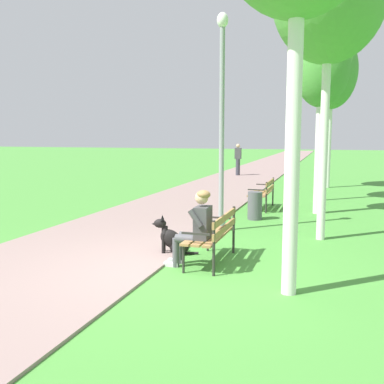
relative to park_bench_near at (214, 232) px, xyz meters
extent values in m
plane|color=#478E38|center=(-0.50, -0.69, -0.51)|extent=(120.00, 120.00, 0.00)
cube|color=gray|center=(-2.45, 23.31, -0.49)|extent=(3.49, 60.00, 0.04)
cube|color=olive|center=(-0.27, 0.00, -0.06)|extent=(0.14, 1.50, 0.04)
cube|color=olive|center=(-0.10, 0.00, -0.06)|extent=(0.14, 1.50, 0.04)
cube|color=olive|center=(0.08, 0.00, -0.06)|extent=(0.14, 1.50, 0.04)
cube|color=olive|center=(0.18, 0.00, 0.08)|extent=(0.04, 1.50, 0.11)
cube|color=olive|center=(0.18, 0.00, 0.26)|extent=(0.04, 1.50, 0.11)
cylinder|color=#2D2B28|center=(-0.30, 0.69, -0.29)|extent=(0.04, 0.04, 0.45)
cylinder|color=#2D2B28|center=(0.18, 0.69, -0.09)|extent=(0.04, 0.04, 0.85)
cube|color=#2D2B28|center=(-0.10, 0.69, 0.12)|extent=(0.45, 0.04, 0.03)
cylinder|color=#2D2B28|center=(-0.30, -0.69, -0.29)|extent=(0.04, 0.04, 0.45)
cylinder|color=#2D2B28|center=(0.18, -0.69, -0.09)|extent=(0.04, 0.04, 0.85)
cube|color=#2D2B28|center=(-0.10, -0.69, 0.12)|extent=(0.45, 0.04, 0.03)
cube|color=olive|center=(-0.32, 5.66, -0.06)|extent=(0.14, 1.50, 0.04)
cube|color=olive|center=(-0.14, 5.66, -0.06)|extent=(0.14, 1.50, 0.04)
cube|color=olive|center=(0.03, 5.66, -0.06)|extent=(0.14, 1.50, 0.04)
cube|color=olive|center=(0.14, 5.66, 0.08)|extent=(0.04, 1.50, 0.11)
cube|color=olive|center=(0.14, 5.66, 0.26)|extent=(0.04, 1.50, 0.11)
cylinder|color=#2D2B28|center=(-0.34, 6.35, -0.29)|extent=(0.04, 0.04, 0.45)
cylinder|color=#2D2B28|center=(0.14, 6.35, -0.09)|extent=(0.04, 0.04, 0.85)
cube|color=#2D2B28|center=(-0.14, 6.35, 0.12)|extent=(0.45, 0.04, 0.03)
cylinder|color=#2D2B28|center=(-0.34, 4.97, -0.29)|extent=(0.04, 0.04, 0.45)
cylinder|color=#2D2B28|center=(0.14, 4.97, -0.09)|extent=(0.04, 0.04, 0.85)
cube|color=#2D2B28|center=(-0.14, 4.97, 0.12)|extent=(0.45, 0.04, 0.03)
cylinder|color=#4C4C51|center=(-0.31, -0.22, -0.04)|extent=(0.42, 0.14, 0.14)
cylinder|color=#4C4C51|center=(-0.52, -0.22, -0.28)|extent=(0.11, 0.11, 0.47)
cube|color=silver|center=(-0.60, -0.22, -0.48)|extent=(0.24, 0.09, 0.07)
cylinder|color=#4C4C51|center=(-0.31, -0.42, -0.04)|extent=(0.42, 0.14, 0.14)
cylinder|color=#4C4C51|center=(-0.52, -0.42, -0.28)|extent=(0.11, 0.11, 0.47)
cube|color=silver|center=(-0.60, -0.42, -0.48)|extent=(0.24, 0.09, 0.07)
cube|color=#3F3F42|center=(-0.10, -0.32, 0.22)|extent=(0.22, 0.36, 0.52)
cylinder|color=#3F3F42|center=(-0.16, -0.12, 0.32)|extent=(0.25, 0.09, 0.30)
cylinder|color=#3F3F42|center=(-0.16, -0.52, 0.32)|extent=(0.25, 0.09, 0.30)
sphere|color=tan|center=(-0.12, -0.32, 0.62)|extent=(0.21, 0.21, 0.21)
ellipsoid|color=olive|center=(-0.09, -0.32, 0.67)|extent=(0.22, 0.23, 0.14)
ellipsoid|color=black|center=(-0.71, 0.30, -0.35)|extent=(0.42, 0.37, 0.32)
ellipsoid|color=black|center=(-0.86, 0.26, -0.23)|extent=(0.54, 0.35, 0.48)
ellipsoid|color=black|center=(-0.81, 0.27, -0.19)|extent=(0.39, 0.28, 0.27)
cylinder|color=black|center=(-1.00, 0.28, -0.32)|extent=(0.06, 0.06, 0.38)
cylinder|color=black|center=(-0.96, 0.17, -0.32)|extent=(0.06, 0.06, 0.38)
cylinder|color=black|center=(-0.96, 0.23, -0.08)|extent=(0.15, 0.19, 0.19)
ellipsoid|color=black|center=(-1.04, 0.21, 0.05)|extent=(0.25, 0.20, 0.16)
cone|color=black|center=(-1.13, 0.18, 0.04)|extent=(0.12, 0.11, 0.09)
cone|color=black|center=(-1.01, 0.26, 0.15)|extent=(0.06, 0.06, 0.09)
cone|color=black|center=(-0.99, 0.17, 0.15)|extent=(0.06, 0.06, 0.09)
cylinder|color=black|center=(-0.52, 0.36, -0.49)|extent=(0.28, 0.12, 0.04)
cylinder|color=gray|center=(-0.49, 2.46, -0.36)|extent=(0.20, 0.20, 0.30)
cylinder|color=gray|center=(-0.49, 2.46, 1.68)|extent=(0.11, 0.11, 4.38)
ellipsoid|color=silver|center=(-0.49, 2.46, 3.98)|extent=(0.24, 0.24, 0.32)
cylinder|color=silver|center=(1.33, -1.11, 1.49)|extent=(0.20, 0.20, 4.01)
cylinder|color=silver|center=(1.64, 2.27, 1.48)|extent=(0.17, 0.17, 3.99)
cylinder|color=silver|center=(1.46, 5.39, 1.11)|extent=(0.22, 0.22, 3.25)
ellipsoid|color=#4C933D|center=(1.46, 5.39, 3.38)|extent=(1.42, 1.24, 2.14)
cylinder|color=silver|center=(1.38, 7.83, 1.47)|extent=(0.15, 0.15, 3.97)
ellipsoid|color=#569E42|center=(1.38, 7.83, 4.36)|extent=(1.84, 1.82, 3.01)
cylinder|color=silver|center=(1.61, 11.67, 1.34)|extent=(0.20, 0.20, 3.70)
ellipsoid|color=#4C933D|center=(1.61, 11.67, 4.09)|extent=(2.01, 2.08, 2.99)
cylinder|color=#515156|center=(0.00, 3.99, -0.16)|extent=(0.36, 0.36, 0.70)
cylinder|color=#383842|center=(-2.87, 15.62, -0.07)|extent=(0.22, 0.22, 0.88)
cube|color=#3F3F42|center=(-2.87, 15.62, 0.65)|extent=(0.32, 0.20, 0.56)
sphere|color=tan|center=(-2.87, 15.62, 1.04)|extent=(0.20, 0.20, 0.20)
camera|label=1|loc=(1.85, -7.00, 1.60)|focal=41.79mm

